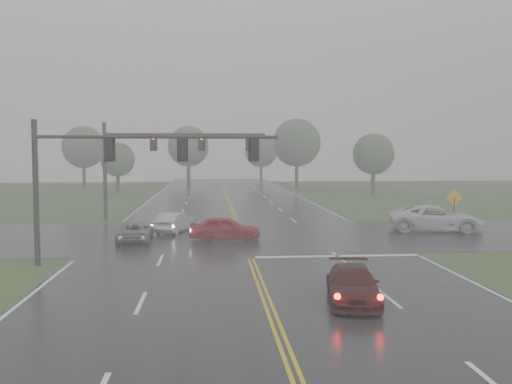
{
  "coord_description": "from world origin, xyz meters",
  "views": [
    {
      "loc": [
        -2.01,
        -14.22,
        5.37
      ],
      "look_at": [
        0.43,
        16.0,
        3.25
      ],
      "focal_mm": 40.0,
      "sensor_mm": 36.0,
      "label": 1
    }
  ],
  "objects": [
    {
      "name": "main_road",
      "position": [
        0.0,
        20.0,
        0.0
      ],
      "size": [
        18.0,
        160.0,
        0.02
      ],
      "primitive_type": "cube",
      "color": "black",
      "rests_on": "ground"
    },
    {
      "name": "tree_nw_a",
      "position": [
        -14.28,
        62.83,
        4.4
      ],
      "size": [
        4.57,
        4.57,
        6.71
      ],
      "color": "#2E261E",
      "rests_on": "ground"
    },
    {
      "name": "pickup_white",
      "position": [
        13.22,
        23.01,
        0.0
      ],
      "size": [
        6.8,
        4.24,
        1.75
      ],
      "primitive_type": "imported",
      "rotation": [
        0.0,
        0.0,
        1.35
      ],
      "color": "silver",
      "rests_on": "ground"
    },
    {
      "name": "tree_ne_a",
      "position": [
        10.57,
        68.13,
        6.75
      ],
      "size": [
        6.98,
        6.98,
        10.25
      ],
      "color": "#2E261E",
      "rests_on": "ground"
    },
    {
      "name": "signal_gantry_near",
      "position": [
        -6.69,
        13.27,
        4.83
      ],
      "size": [
        11.59,
        0.3,
        6.92
      ],
      "color": "black",
      "rests_on": "ground"
    },
    {
      "name": "ground",
      "position": [
        0.0,
        0.0,
        0.0
      ],
      "size": [
        180.0,
        180.0,
        0.0
      ],
      "primitive_type": "plane",
      "color": "#324F22",
      "rests_on": "ground"
    },
    {
      "name": "cross_street",
      "position": [
        0.0,
        22.0,
        0.0
      ],
      "size": [
        120.0,
        14.0,
        0.02
      ],
      "primitive_type": "cube",
      "color": "black",
      "rests_on": "ground"
    },
    {
      "name": "car_grey",
      "position": [
        -6.53,
        20.37,
        0.0
      ],
      "size": [
        2.04,
        4.27,
        1.18
      ],
      "primitive_type": "imported",
      "rotation": [
        0.0,
        0.0,
        3.16
      ],
      "color": "slate",
      "rests_on": "ground"
    },
    {
      "name": "stop_bar",
      "position": [
        4.5,
        14.4,
        0.0
      ],
      "size": [
        8.5,
        0.5,
        0.01
      ],
      "primitive_type": "cube",
      "color": "white",
      "rests_on": "ground"
    },
    {
      "name": "tree_n_far",
      "position": [
        7.03,
        86.53,
        5.54
      ],
      "size": [
        5.74,
        5.74,
        8.43
      ],
      "color": "#2E261E",
      "rests_on": "ground"
    },
    {
      "name": "tree_n_mid",
      "position": [
        -5.47,
        77.84,
        6.31
      ],
      "size": [
        6.54,
        6.54,
        9.61
      ],
      "color": "#2E261E",
      "rests_on": "ground"
    },
    {
      "name": "signal_gantry_far",
      "position": [
        -6.34,
        31.03,
        5.38
      ],
      "size": [
        12.71,
        0.39,
        7.7
      ],
      "color": "black",
      "rests_on": "ground"
    },
    {
      "name": "tree_e_near",
      "position": [
        18.95,
        57.67,
        5.13
      ],
      "size": [
        5.32,
        5.32,
        7.82
      ],
      "color": "#2E261E",
      "rests_on": "ground"
    },
    {
      "name": "sedan_maroon",
      "position": [
        3.05,
        5.51,
        0.0
      ],
      "size": [
        2.42,
        4.57,
        1.26
      ],
      "primitive_type": "imported",
      "rotation": [
        0.0,
        0.0,
        -0.16
      ],
      "color": "#380A0A",
      "rests_on": "ground"
    },
    {
      "name": "sedan_red",
      "position": [
        -1.11,
        20.25,
        0.0
      ],
      "size": [
        4.42,
        2.03,
        1.47
      ],
      "primitive_type": "imported",
      "rotation": [
        0.0,
        0.0,
        1.5
      ],
      "color": "#9D0E13",
      "rests_on": "ground"
    },
    {
      "name": "sedan_silver",
      "position": [
        -4.44,
        24.03,
        0.0
      ],
      "size": [
        2.65,
        4.32,
        1.34
      ],
      "primitive_type": "imported",
      "rotation": [
        0.0,
        0.0,
        2.82
      ],
      "color": "#ABAEB3",
      "rests_on": "ground"
    },
    {
      "name": "tree_nw_b",
      "position": [
        -20.99,
        73.48,
        6.12
      ],
      "size": [
        6.33,
        6.33,
        9.3
      ],
      "color": "#2E261E",
      "rests_on": "ground"
    },
    {
      "name": "sign_diamond_east",
      "position": [
        14.58,
        23.26,
        1.97
      ],
      "size": [
        1.21,
        0.14,
        2.92
      ],
      "rotation": [
        0.0,
        0.0,
        0.07
      ],
      "color": "black",
      "rests_on": "ground"
    }
  ]
}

